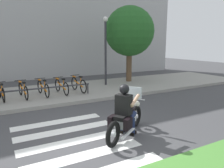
{
  "coord_description": "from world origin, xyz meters",
  "views": [
    {
      "loc": [
        -2.17,
        -5.02,
        2.47
      ],
      "look_at": [
        1.46,
        1.61,
        1.05
      ],
      "focal_mm": 34.93,
      "sensor_mm": 36.0,
      "label": 1
    }
  ],
  "objects_px": {
    "tree_near_rack": "(129,32)",
    "rider": "(125,107)",
    "bicycle_4": "(43,88)",
    "street_lamp": "(106,45)",
    "bicycle_3": "(23,90)",
    "motorcycle": "(126,119)",
    "bicycle_6": "(79,84)",
    "bike_rack": "(25,90)",
    "bicycle_2": "(1,92)",
    "bicycle_5": "(62,86)"
  },
  "relations": [
    {
      "from": "bicycle_4",
      "to": "street_lamp",
      "type": "bearing_deg",
      "value": 14.64
    },
    {
      "from": "street_lamp",
      "to": "tree_near_rack",
      "type": "xyz_separation_m",
      "value": [
        1.81,
        0.4,
        0.77
      ]
    },
    {
      "from": "tree_near_rack",
      "to": "motorcycle",
      "type": "bearing_deg",
      "value": -123.56
    },
    {
      "from": "bicycle_6",
      "to": "bike_rack",
      "type": "relative_size",
      "value": 0.29
    },
    {
      "from": "rider",
      "to": "bicycle_2",
      "type": "relative_size",
      "value": 0.91
    },
    {
      "from": "bicycle_5",
      "to": "street_lamp",
      "type": "distance_m",
      "value": 3.52
    },
    {
      "from": "rider",
      "to": "bicycle_3",
      "type": "xyz_separation_m",
      "value": [
        -1.91,
        5.2,
        -0.34
      ]
    },
    {
      "from": "tree_near_rack",
      "to": "bicycle_3",
      "type": "bearing_deg",
      "value": -167.89
    },
    {
      "from": "bicycle_4",
      "to": "tree_near_rack",
      "type": "xyz_separation_m",
      "value": [
        5.46,
        1.35,
        2.66
      ]
    },
    {
      "from": "bicycle_5",
      "to": "bicycle_6",
      "type": "distance_m",
      "value": 0.84
    },
    {
      "from": "rider",
      "to": "bicycle_6",
      "type": "distance_m",
      "value": 5.25
    },
    {
      "from": "bicycle_2",
      "to": "bicycle_4",
      "type": "relative_size",
      "value": 0.96
    },
    {
      "from": "bike_rack",
      "to": "tree_near_rack",
      "type": "height_order",
      "value": "tree_near_rack"
    },
    {
      "from": "bicycle_3",
      "to": "street_lamp",
      "type": "xyz_separation_m",
      "value": [
        4.48,
        0.95,
        1.9
      ]
    },
    {
      "from": "rider",
      "to": "bicycle_4",
      "type": "xyz_separation_m",
      "value": [
        -1.07,
        5.2,
        -0.34
      ]
    },
    {
      "from": "rider",
      "to": "bicycle_5",
      "type": "height_order",
      "value": "rider"
    },
    {
      "from": "bicycle_2",
      "to": "bicycle_4",
      "type": "bearing_deg",
      "value": -0.01
    },
    {
      "from": "bicycle_3",
      "to": "tree_near_rack",
      "type": "xyz_separation_m",
      "value": [
        6.3,
        1.35,
        2.67
      ]
    },
    {
      "from": "rider",
      "to": "motorcycle",
      "type": "bearing_deg",
      "value": 31.2
    },
    {
      "from": "bike_rack",
      "to": "tree_near_rack",
      "type": "bearing_deg",
      "value": 16.85
    },
    {
      "from": "motorcycle",
      "to": "bicycle_2",
      "type": "height_order",
      "value": "motorcycle"
    },
    {
      "from": "bicycle_2",
      "to": "bicycle_3",
      "type": "relative_size",
      "value": 0.95
    },
    {
      "from": "rider",
      "to": "bicycle_4",
      "type": "distance_m",
      "value": 5.32
    },
    {
      "from": "bicycle_5",
      "to": "rider",
      "type": "bearing_deg",
      "value": -87.46
    },
    {
      "from": "bicycle_3",
      "to": "motorcycle",
      "type": "bearing_deg",
      "value": -69.09
    },
    {
      "from": "bicycle_4",
      "to": "bicycle_5",
      "type": "distance_m",
      "value": 0.84
    },
    {
      "from": "bicycle_2",
      "to": "bicycle_6",
      "type": "xyz_separation_m",
      "value": [
        3.35,
        -0.0,
        0.02
      ]
    },
    {
      "from": "bicycle_4",
      "to": "bicycle_5",
      "type": "xyz_separation_m",
      "value": [
        0.84,
        0.0,
        -0.0
      ]
    },
    {
      "from": "bicycle_2",
      "to": "bicycle_4",
      "type": "xyz_separation_m",
      "value": [
        1.68,
        -0.0,
        0.01
      ]
    },
    {
      "from": "bicycle_2",
      "to": "bicycle_6",
      "type": "relative_size",
      "value": 0.97
    },
    {
      "from": "rider",
      "to": "bicycle_4",
      "type": "relative_size",
      "value": 0.87
    },
    {
      "from": "bicycle_6",
      "to": "street_lamp",
      "type": "bearing_deg",
      "value": 25.85
    },
    {
      "from": "bicycle_3",
      "to": "tree_near_rack",
      "type": "bearing_deg",
      "value": 12.11
    },
    {
      "from": "bicycle_2",
      "to": "bicycle_5",
      "type": "distance_m",
      "value": 2.51
    },
    {
      "from": "motorcycle",
      "to": "bicycle_5",
      "type": "relative_size",
      "value": 1.11
    },
    {
      "from": "tree_near_rack",
      "to": "rider",
      "type": "bearing_deg",
      "value": -123.8
    },
    {
      "from": "motorcycle",
      "to": "bicycle_3",
      "type": "relative_size",
      "value": 1.1
    },
    {
      "from": "rider",
      "to": "tree_near_rack",
      "type": "xyz_separation_m",
      "value": [
        4.39,
        6.56,
        2.33
      ]
    },
    {
      "from": "bicycle_6",
      "to": "bicycle_5",
      "type": "bearing_deg",
      "value": 179.92
    },
    {
      "from": "motorcycle",
      "to": "bicycle_4",
      "type": "height_order",
      "value": "motorcycle"
    },
    {
      "from": "bicycle_4",
      "to": "street_lamp",
      "type": "relative_size",
      "value": 0.43
    },
    {
      "from": "bicycle_6",
      "to": "tree_near_rack",
      "type": "relative_size",
      "value": 0.35
    },
    {
      "from": "bicycle_4",
      "to": "bicycle_6",
      "type": "relative_size",
      "value": 1.01
    },
    {
      "from": "bicycle_2",
      "to": "street_lamp",
      "type": "relative_size",
      "value": 0.41
    },
    {
      "from": "bicycle_3",
      "to": "bicycle_2",
      "type": "bearing_deg",
      "value": -179.97
    },
    {
      "from": "bicycle_2",
      "to": "bicycle_3",
      "type": "bearing_deg",
      "value": 0.03
    },
    {
      "from": "bicycle_2",
      "to": "bike_rack",
      "type": "bearing_deg",
      "value": -33.49
    },
    {
      "from": "rider",
      "to": "bicycle_5",
      "type": "distance_m",
      "value": 5.22
    },
    {
      "from": "bicycle_6",
      "to": "bicycle_4",
      "type": "bearing_deg",
      "value": 179.97
    },
    {
      "from": "motorcycle",
      "to": "bicycle_6",
      "type": "xyz_separation_m",
      "value": [
        0.54,
        5.16,
        0.05
      ]
    }
  ]
}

